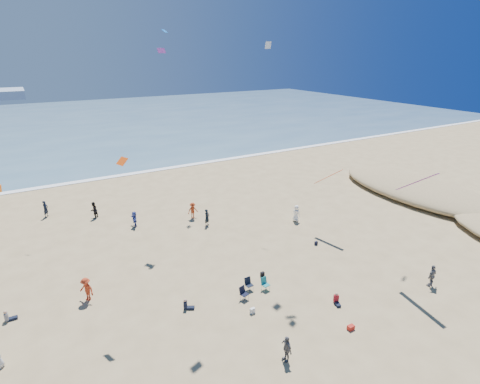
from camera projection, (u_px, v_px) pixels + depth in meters
ocean at (59, 124)px, 93.79m from camera, size 220.00×100.00×0.06m
surf_line at (98, 179)px, 53.31m from camera, size 220.00×1.20×0.08m
standing_flyers at (232, 277)px, 28.52m from camera, size 34.71×40.39×1.90m
seated_group at (251, 361)px, 21.40m from camera, size 21.39×22.79×0.84m
chair_cluster at (253, 287)px, 27.94m from camera, size 2.71×1.48×1.00m
white_tote at (252, 311)px, 25.88m from camera, size 0.35×0.20×0.40m
black_backpack at (262, 274)px, 30.14m from camera, size 0.30×0.22×0.38m
cooler at (351, 327)px, 24.37m from camera, size 0.45×0.30×0.30m
navy_bag at (316, 243)px, 35.11m from camera, size 0.28×0.18×0.34m
kites_aloft at (302, 80)px, 27.17m from camera, size 38.02×42.67×27.78m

